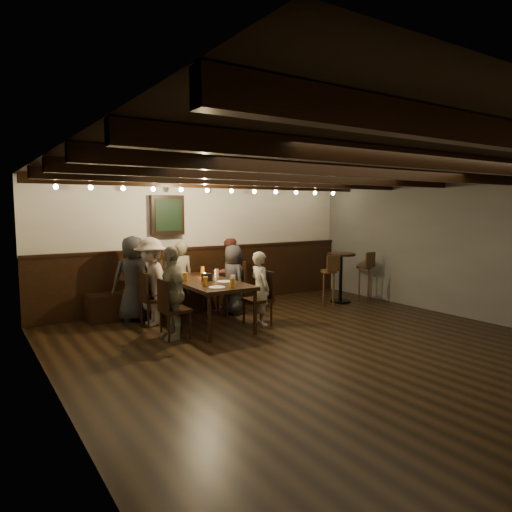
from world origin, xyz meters
TOP-DOWN VIEW (x-y plane):
  - room at (-0.29, 2.21)m, footprint 7.00×7.00m
  - dining_table at (-0.72, 2.05)m, footprint 0.92×1.95m
  - chair_left_near at (-1.43, 2.52)m, footprint 0.40×0.40m
  - chair_left_far at (-1.45, 1.62)m, footprint 0.41×0.41m
  - chair_right_near at (0.01, 2.48)m, footprint 0.44×0.44m
  - chair_right_far at (-0.01, 1.58)m, footprint 0.41×0.41m
  - person_bench_left at (-1.60, 2.97)m, footprint 0.71×0.47m
  - person_bench_centre at (-0.69, 3.10)m, footprint 0.48×0.32m
  - person_bench_right at (0.20, 2.93)m, footprint 0.65×0.52m
  - person_left_near at (-1.46, 2.52)m, footprint 0.55×0.93m
  - person_left_far at (-1.48, 1.62)m, footprint 0.35×0.79m
  - person_right_near at (0.04, 2.48)m, footprint 0.41×0.61m
  - person_right_far at (0.02, 1.58)m, footprint 0.30×0.44m
  - pint_a at (-0.98, 2.76)m, footprint 0.07×0.07m
  - pint_b at (-0.45, 2.69)m, footprint 0.07×0.07m
  - pint_c at (-1.02, 2.16)m, footprint 0.07×0.07m
  - pint_d at (-0.41, 2.24)m, footprint 0.07×0.07m
  - pint_e at (-0.95, 1.61)m, footprint 0.07×0.07m
  - pint_f at (-0.54, 1.50)m, footprint 0.07×0.07m
  - pint_g at (-0.69, 1.25)m, footprint 0.07×0.07m
  - plate_near at (-0.89, 1.35)m, footprint 0.24×0.24m
  - plate_far at (-0.55, 1.75)m, footprint 0.24×0.24m
  - condiment_caddy at (-0.72, 2.00)m, footprint 0.15×0.10m
  - candle at (-0.59, 2.35)m, footprint 0.05×0.05m
  - high_top_table at (2.35, 2.18)m, footprint 0.56×0.56m
  - bar_stool_left at (1.85, 1.97)m, footprint 0.32×0.34m
  - bar_stool_right at (2.85, 2.02)m, footprint 0.32×0.33m

SIDE VIEW (x-z plane):
  - chair_left_near at x=-1.43m, z-range -0.17..0.70m
  - chair_left_far at x=-1.45m, z-range -0.17..0.70m
  - chair_right_far at x=-0.01m, z-range -0.17..0.70m
  - chair_right_near at x=0.01m, z-range -0.18..0.76m
  - bar_stool_left at x=1.85m, z-range -0.13..0.87m
  - bar_stool_right at x=2.85m, z-range -0.13..0.87m
  - person_right_far at x=0.02m, z-range 0.00..1.19m
  - person_right_near at x=0.04m, z-range 0.00..1.23m
  - person_bench_centre at x=-0.69m, z-range 0.00..1.29m
  - high_top_table at x=2.35m, z-range 0.15..1.14m
  - person_bench_right at x=0.20m, z-range 0.00..1.32m
  - dining_table at x=-0.72m, z-range 0.30..1.02m
  - person_left_far at x=-1.48m, z-range 0.00..1.34m
  - person_left_near at x=-1.46m, z-range 0.00..1.42m
  - person_bench_left at x=-1.60m, z-range 0.00..1.42m
  - plate_near at x=-0.89m, z-range 0.72..0.74m
  - plate_far at x=-0.55m, z-range 0.72..0.74m
  - candle at x=-0.59m, z-range 0.72..0.77m
  - condiment_caddy at x=-0.72m, z-range 0.72..0.84m
  - pint_a at x=-0.98m, z-range 0.72..0.86m
  - pint_b at x=-0.45m, z-range 0.72..0.86m
  - pint_c at x=-1.02m, z-range 0.72..0.86m
  - pint_d at x=-0.41m, z-range 0.72..0.86m
  - pint_e at x=-0.95m, z-range 0.72..0.86m
  - pint_f at x=-0.54m, z-range 0.72..0.86m
  - pint_g at x=-0.69m, z-range 0.72..0.86m
  - room at x=-0.29m, z-range -2.43..4.57m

